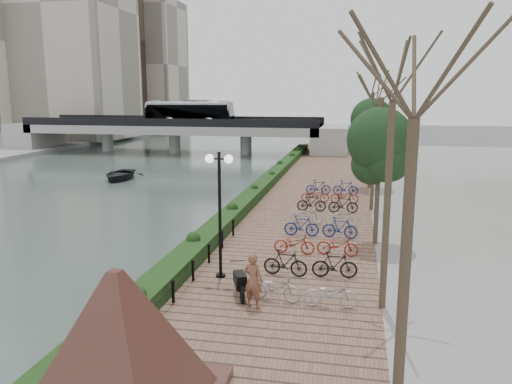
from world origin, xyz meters
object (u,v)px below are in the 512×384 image
(pedestrian, at_px, (253,280))
(boat, at_px, (120,174))
(motorcycle, at_px, (240,281))
(lamppost, at_px, (219,187))
(granite_monument, at_px, (119,343))

(pedestrian, distance_m, boat, 29.29)
(motorcycle, height_order, pedestrian, pedestrian)
(lamppost, distance_m, boat, 26.54)
(motorcycle, distance_m, boat, 28.21)
(granite_monument, distance_m, pedestrian, 6.07)
(granite_monument, relative_size, boat, 1.36)
(lamppost, bearing_deg, boat, 124.38)
(pedestrian, bearing_deg, motorcycle, -34.97)
(pedestrian, bearing_deg, boat, -37.33)
(boat, bearing_deg, pedestrian, -61.32)
(granite_monument, height_order, motorcycle, granite_monument)
(motorcycle, distance_m, pedestrian, 1.14)
(lamppost, xyz_separation_m, boat, (-14.87, 21.73, -3.38))
(lamppost, height_order, motorcycle, lamppost)
(granite_monument, height_order, pedestrian, granite_monument)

